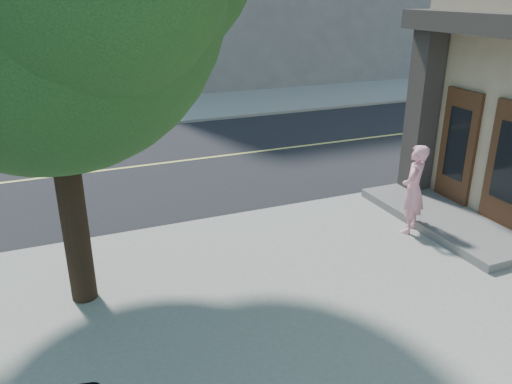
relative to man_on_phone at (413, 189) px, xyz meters
name	(u,v)px	position (x,y,z in m)	size (l,w,h in m)	color
sidewalk_ne	(240,69)	(5.27, 23.72, -0.99)	(29.00, 25.00, 0.12)	gray
man_on_phone	(413,189)	(0.00, 0.00, 0.00)	(0.68, 0.45, 1.86)	pink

